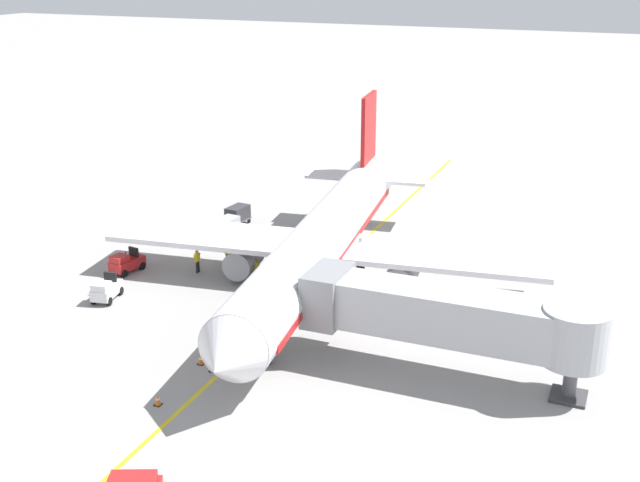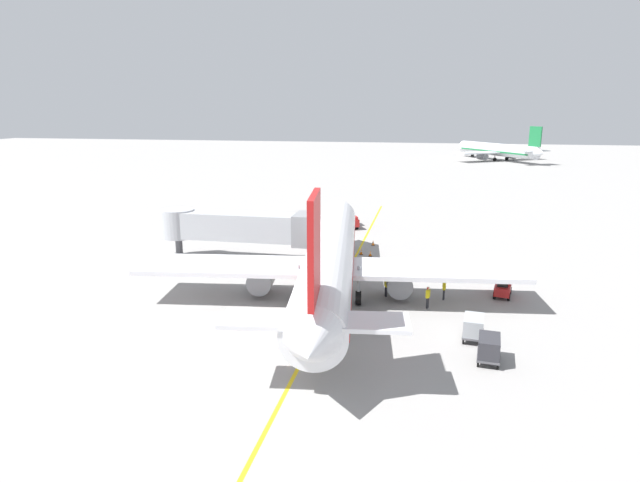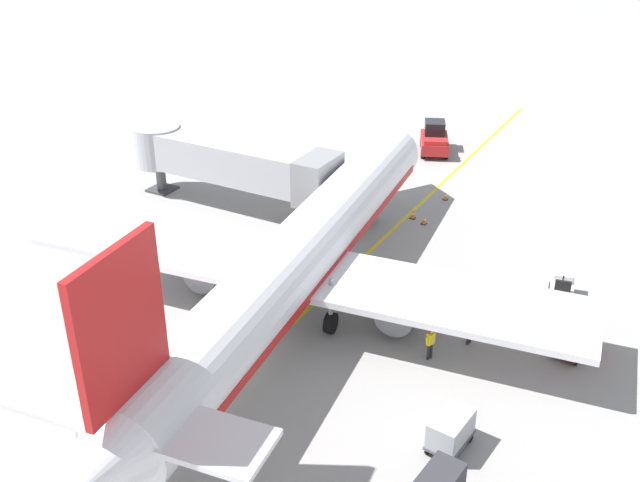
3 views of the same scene
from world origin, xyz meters
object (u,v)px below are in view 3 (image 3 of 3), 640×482
jet_bridge (230,161)px  baggage_tug_lead (562,288)px  baggage_cart_front (451,429)px  safety_cone_wing_tip (446,196)px  ground_crew_loader (385,305)px  ground_crew_marshaller (470,327)px  pushback_tractor (434,139)px  ground_crew_wing_walker (430,342)px  safety_cone_nose_right (413,215)px  parked_airliner (302,254)px  safety_cone_nose_left (424,220)px  baggage_tug_trailing (575,339)px

jet_bridge → baggage_tug_lead: size_ratio=5.91×
baggage_tug_lead → baggage_cart_front: (-1.31, -13.87, 0.24)m
safety_cone_wing_tip → ground_crew_loader: bearing=-80.5°
baggage_tug_lead → safety_cone_wing_tip: bearing=136.4°
ground_crew_loader → ground_crew_marshaller: size_ratio=1.00×
pushback_tractor → baggage_tug_lead: 23.85m
baggage_cart_front → ground_crew_wing_walker: bearing=119.2°
safety_cone_wing_tip → safety_cone_nose_right: bearing=-101.2°
jet_bridge → safety_cone_nose_right: jet_bridge is taller
ground_crew_marshaller → safety_cone_wing_tip: 17.84m
ground_crew_loader → baggage_cart_front: bearing=-49.3°
jet_bridge → ground_crew_wing_walker: (18.61, -9.81, -2.50)m
parked_airliner → baggage_cart_front: parked_airliner is taller
baggage_tug_lead → ground_crew_wing_walker: bearing=-116.5°
pushback_tractor → ground_crew_marshaller: size_ratio=2.91×
ground_crew_wing_walker → parked_airliner: bearing=172.1°
ground_crew_wing_walker → safety_cone_nose_left: ground_crew_wing_walker is taller
ground_crew_wing_walker → ground_crew_loader: bearing=149.1°
baggage_tug_lead → safety_cone_wing_tip: baggage_tug_lead is taller
pushback_tractor → parked_airliner: bearing=-84.2°
jet_bridge → baggage_cart_front: size_ratio=5.38×
ground_crew_loader → safety_cone_nose_right: ground_crew_loader is taller
baggage_tug_trailing → safety_cone_nose_left: baggage_tug_trailing is taller
parked_airliner → ground_crew_marshaller: size_ratio=22.09×
safety_cone_wing_tip → baggage_tug_lead: bearing=-43.6°
baggage_tug_trailing → safety_cone_nose_left: size_ratio=4.55×
baggage_tug_lead → safety_cone_nose_left: size_ratio=4.56×
ground_crew_loader → safety_cone_wing_tip: (-2.75, 16.43, -0.66)m
parked_airliner → jet_bridge: parked_airliner is taller
baggage_tug_trailing → safety_cone_nose_right: baggage_tug_trailing is taller
pushback_tractor → baggage_cart_front: bearing=-67.7°
baggage_tug_lead → safety_cone_nose_left: 11.44m
jet_bridge → parked_airliner: bearing=-38.8°
parked_airliner → ground_crew_marshaller: 9.32m
baggage_tug_lead → safety_cone_nose_right: (-11.13, 5.75, -0.42)m
baggage_tug_trailing → ground_crew_marshaller: (-4.68, -1.86, 0.24)m
ground_crew_loader → safety_cone_nose_left: 12.18m
baggage_cart_front → baggage_tug_trailing: bearing=72.3°
baggage_tug_lead → ground_crew_loader: (-7.57, -6.60, 0.24)m
safety_cone_nose_left → safety_cone_wing_tip: size_ratio=1.00×
ground_crew_marshaller → parked_airliner: bearing=-173.2°
baggage_tug_lead → ground_crew_marshaller: 7.12m
baggage_tug_lead → baggage_tug_trailing: (1.65, -4.57, 0.00)m
pushback_tractor → ground_crew_marshaller: pushback_tractor is taller
baggage_cart_front → safety_cone_wing_tip: bearing=110.8°
ground_crew_loader → safety_cone_nose_left: bearing=102.2°
jet_bridge → ground_crew_loader: size_ratio=9.41×
ground_crew_marshaller → safety_cone_nose_right: (-8.10, 12.18, -0.66)m
baggage_tug_trailing → ground_crew_loader: 9.45m
baggage_tug_trailing → ground_crew_marshaller: ground_crew_marshaller is taller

